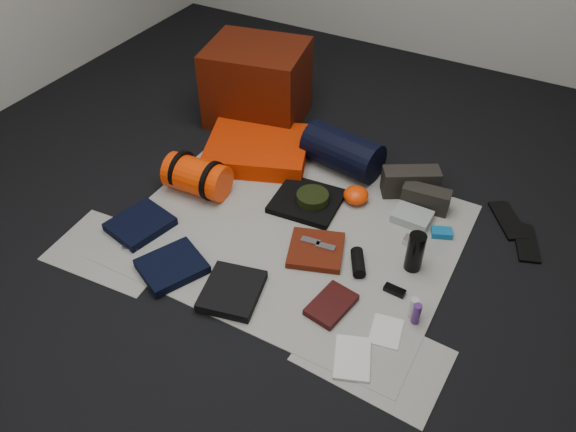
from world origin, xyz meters
The scene contains 37 objects.
floor centered at (0.00, 0.00, -0.01)m, with size 4.50×4.50×0.02m, color black.
newspaper_mat centered at (0.00, 0.00, 0.00)m, with size 1.60×1.30×0.01m, color #B6B5A8.
newspaper_sheet_front_left centered at (-0.70, -0.55, 0.00)m, with size 0.58×0.40×0.00m, color #B6B5A8.
newspaper_sheet_front_right centered at (0.65, -0.50, 0.00)m, with size 0.58×0.40×0.00m, color #B6B5A8.
red_cabinet centered at (-0.71, 0.85, 0.24)m, with size 0.58×0.49×0.49m, color #4E1305.
sleeping_pad centered at (-0.48, 0.46, 0.06)m, with size 0.58×0.47×0.10m, color red.
stuff_sack centered at (-0.60, 0.03, 0.11)m, with size 0.20×0.20×0.34m, color #FD3704.
sack_strap_left centered at (-0.70, 0.03, 0.11)m, with size 0.22×0.22×0.03m, color black.
sack_strap_right centered at (-0.50, 0.03, 0.11)m, with size 0.22×0.22×0.03m, color black.
navy_duffel centered at (0.00, 0.60, 0.12)m, with size 0.23×0.23×0.44m, color black.
boonie_brim centered at (0.01, 0.22, 0.01)m, with size 0.28×0.28×0.01m, color black.
boonie_crown centered at (0.01, 0.22, 0.05)m, with size 0.17×0.17×0.07m, color black.
hiking_boot_left centered at (0.42, 0.57, 0.08)m, with size 0.30×0.11×0.15m, color black.
hiking_boot_right centered at (0.53, 0.49, 0.07)m, with size 0.25×0.09×0.12m, color black.
flip_flop_left centered at (0.95, 0.60, 0.01)m, with size 0.11×0.29×0.02m, color black.
flip_flop_right centered at (1.06, 0.47, 0.01)m, with size 0.10×0.27×0.02m, color black.
trousers_navy_a centered at (-0.68, -0.35, 0.03)m, with size 0.25×0.28×0.04m, color black.
trousers_navy_b centered at (-0.36, -0.51, 0.03)m, with size 0.25×0.28×0.04m, color black.
trousers_charcoal centered at (-0.03, -0.50, 0.03)m, with size 0.25×0.28×0.04m, color black.
black_tshirt centered at (-0.03, 0.22, 0.02)m, with size 0.34×0.32×0.03m, color black.
red_shirt centered at (0.18, -0.09, 0.02)m, with size 0.26×0.26×0.03m, color #561809.
orange_stuff_sack centered at (0.19, 0.36, 0.05)m, with size 0.13×0.13×0.09m, color #FD3704.
first_aid_pouch centered at (0.51, 0.36, 0.03)m, with size 0.19×0.14×0.05m, color gray.
water_bottle centered at (0.62, 0.05, 0.11)m, with size 0.08×0.08×0.20m, color black.
speaker centered at (0.40, -0.08, 0.04)m, with size 0.06×0.06×0.16m, color black.
compact_camera centered at (0.57, 0.19, 0.02)m, with size 0.09×0.05×0.04m, color silver.
cyan_case centered at (0.68, 0.33, 0.02)m, with size 0.10×0.06×0.03m, color #0F619A.
toiletry_purple centered at (0.74, -0.26, 0.06)m, with size 0.04×0.04×0.11m, color #48226D.
toiletry_clear centered at (0.72, -0.23, 0.06)m, with size 0.04×0.04×0.11m, color #B0B5B0.
paperback_book centered at (0.39, -0.36, 0.02)m, with size 0.15×0.23×0.03m, color black.
map_booklet centered at (0.58, -0.56, 0.01)m, with size 0.14×0.21×0.01m, color silver.
map_printout centered at (0.65, -0.36, 0.01)m, with size 0.13×0.16×0.01m, color silver.
sunglasses centered at (0.60, -0.14, 0.02)m, with size 0.10×0.04×0.02m, color black.
key_cluster centered at (-0.64, -0.48, 0.01)m, with size 0.08×0.08×0.01m, color silver.
tape_roll centered at (-0.01, 0.25, 0.06)m, with size 0.05×0.05×0.04m, color silver.
energy_bar_a centered at (0.14, -0.07, 0.05)m, with size 0.10×0.04×0.01m, color silver.
energy_bar_b centered at (0.22, -0.07, 0.05)m, with size 0.10×0.04×0.01m, color silver.
Camera 1 is at (0.99, -1.83, 1.94)m, focal length 35.00 mm.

